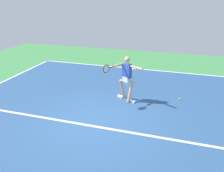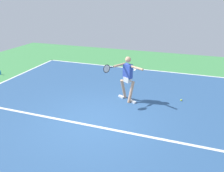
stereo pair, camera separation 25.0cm
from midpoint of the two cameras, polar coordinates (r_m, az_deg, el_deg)
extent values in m
plane|color=#428E4C|center=(7.01, -5.55, -9.34)|extent=(20.16, 20.16, 0.00)
cube|color=#2D5484|center=(7.01, -5.55, -9.33)|extent=(10.82, 11.66, 0.00)
cube|color=white|center=(12.08, 4.79, 4.62)|extent=(10.82, 0.10, 0.01)
cube|color=white|center=(6.82, -6.35, -10.36)|extent=(8.12, 0.10, 0.01)
cube|color=white|center=(11.90, 4.58, 4.34)|extent=(0.10, 0.30, 0.01)
cylinder|color=tan|center=(8.11, 3.94, -1.53)|extent=(0.25, 0.34, 0.82)
cube|color=white|center=(8.20, 4.46, -4.04)|extent=(0.26, 0.20, 0.07)
cylinder|color=tan|center=(8.35, 1.92, -0.77)|extent=(0.25, 0.34, 0.82)
cube|color=white|center=(8.56, 1.35, -2.77)|extent=(0.26, 0.20, 0.07)
cube|color=white|center=(8.06, 2.98, 1.82)|extent=(0.31, 0.29, 0.20)
cube|color=#334CB2|center=(7.95, 3.03, 3.99)|extent=(0.38, 0.32, 0.52)
sphere|color=tan|center=(7.83, 3.09, 6.97)|extent=(0.21, 0.21, 0.21)
cylinder|color=tan|center=(7.62, 5.49, 4.77)|extent=(0.50, 0.32, 0.08)
cylinder|color=tan|center=(7.80, 0.84, 5.53)|extent=(0.32, 0.50, 0.08)
cylinder|color=black|center=(7.55, -1.13, 4.94)|extent=(0.13, 0.21, 0.03)
torus|color=black|center=(7.39, -2.49, 4.53)|extent=(0.16, 0.27, 0.29)
cylinder|color=silver|center=(7.39, -2.49, 4.53)|extent=(0.12, 0.22, 0.25)
sphere|color=#CCE033|center=(8.72, 16.57, -3.29)|extent=(0.07, 0.07, 0.07)
camera|label=1|loc=(0.13, -90.98, -0.41)|focal=34.87mm
camera|label=2|loc=(0.13, 89.02, 0.41)|focal=34.87mm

